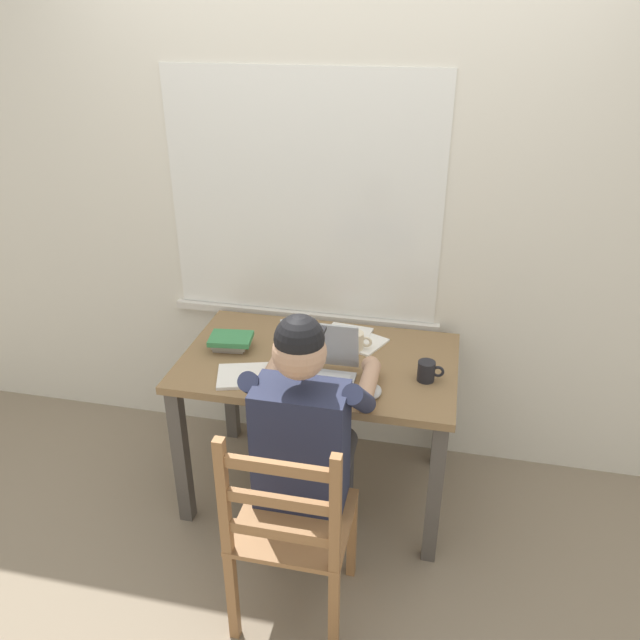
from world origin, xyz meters
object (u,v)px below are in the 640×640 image
(coffee_mug_dark, at_px, (427,371))
(landscape_photo_print, at_px, (318,351))
(computer_mouse, at_px, (374,392))
(desk, at_px, (319,379))
(seated_person, at_px, (308,433))
(laptop, at_px, (316,368))
(coffee_mug_white, at_px, (356,342))
(book_stack_main, at_px, (231,341))
(wooden_chair, at_px, (290,529))

(coffee_mug_dark, xyz_separation_m, landscape_photo_print, (-0.50, 0.14, -0.04))
(computer_mouse, bearing_deg, landscape_photo_print, 134.91)
(desk, bearing_deg, seated_person, -83.15)
(computer_mouse, xyz_separation_m, landscape_photo_print, (-0.30, 0.30, -0.02))
(laptop, bearing_deg, landscape_photo_print, 100.49)
(seated_person, bearing_deg, desk, 96.85)
(computer_mouse, bearing_deg, coffee_mug_dark, 38.66)
(coffee_mug_white, xyz_separation_m, coffee_mug_dark, (0.33, -0.19, -0.00))
(computer_mouse, xyz_separation_m, book_stack_main, (-0.69, 0.24, 0.02))
(desk, xyz_separation_m, laptop, (0.02, -0.16, 0.16))
(seated_person, height_order, laptop, seated_person)
(coffee_mug_dark, relative_size, landscape_photo_print, 0.86)
(computer_mouse, bearing_deg, wooden_chair, -114.66)
(desk, xyz_separation_m, coffee_mug_white, (0.15, 0.11, 0.15))
(seated_person, relative_size, computer_mouse, 12.31)
(coffee_mug_dark, bearing_deg, desk, 170.95)
(computer_mouse, bearing_deg, desk, 139.95)
(seated_person, distance_m, coffee_mug_dark, 0.57)
(wooden_chair, bearing_deg, laptop, 93.13)
(coffee_mug_dark, bearing_deg, computer_mouse, -141.34)
(seated_person, xyz_separation_m, laptop, (-0.03, 0.28, 0.12))
(seated_person, height_order, coffee_mug_white, seated_person)
(coffee_mug_white, bearing_deg, laptop, -114.20)
(wooden_chair, height_order, book_stack_main, wooden_chair)
(coffee_mug_white, height_order, coffee_mug_dark, coffee_mug_white)
(coffee_mug_white, bearing_deg, seated_person, -99.49)
(landscape_photo_print, bearing_deg, desk, -59.81)
(wooden_chair, relative_size, landscape_photo_print, 7.13)
(seated_person, distance_m, laptop, 0.31)
(laptop, xyz_separation_m, coffee_mug_white, (0.12, 0.28, -0.01))
(landscape_photo_print, bearing_deg, coffee_mug_dark, -2.43)
(coffee_mug_dark, bearing_deg, wooden_chair, -123.10)
(wooden_chair, distance_m, laptop, 0.66)
(coffee_mug_white, relative_size, book_stack_main, 0.57)
(seated_person, relative_size, coffee_mug_white, 10.64)
(wooden_chair, height_order, coffee_mug_white, wooden_chair)
(desk, distance_m, coffee_mug_dark, 0.51)
(wooden_chair, height_order, coffee_mug_dark, wooden_chair)
(desk, relative_size, coffee_mug_dark, 10.93)
(desk, bearing_deg, book_stack_main, 179.08)
(wooden_chair, distance_m, landscape_photo_print, 0.85)
(laptop, relative_size, landscape_photo_print, 2.54)
(wooden_chair, distance_m, book_stack_main, 0.93)
(coffee_mug_dark, distance_m, book_stack_main, 0.89)
(desk, xyz_separation_m, book_stack_main, (-0.41, 0.01, 0.15))
(computer_mouse, distance_m, landscape_photo_print, 0.42)
(computer_mouse, distance_m, book_stack_main, 0.73)
(wooden_chair, bearing_deg, coffee_mug_dark, 56.90)
(laptop, bearing_deg, computer_mouse, -15.23)
(laptop, xyz_separation_m, coffee_mug_dark, (0.45, 0.09, -0.01))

